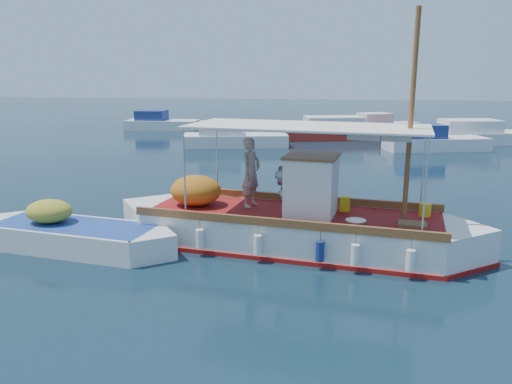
# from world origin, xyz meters

# --- Properties ---
(ground) EXTENTS (160.00, 160.00, 0.00)m
(ground) POSITION_xyz_m (0.00, 0.00, 0.00)
(ground) COLOR black
(ground) RESTS_ON ground
(fishing_caique) EXTENTS (10.27, 3.90, 6.33)m
(fishing_caique) POSITION_xyz_m (-0.24, -0.18, 0.56)
(fishing_caique) COLOR white
(fishing_caique) RESTS_ON ground
(dinghy) EXTENTS (6.02, 2.34, 1.48)m
(dinghy) POSITION_xyz_m (-5.97, -1.28, 0.31)
(dinghy) COLOR white
(dinghy) RESTS_ON ground
(bg_boat_nw) EXTENTS (6.98, 3.80, 1.80)m
(bg_boat_nw) POSITION_xyz_m (-5.61, 18.28, 0.49)
(bg_boat_nw) COLOR silver
(bg_boat_nw) RESTS_ON ground
(bg_boat_n) EXTENTS (10.42, 5.13, 1.80)m
(bg_boat_n) POSITION_xyz_m (1.96, 23.59, 0.49)
(bg_boat_n) COLOR #A0231A
(bg_boat_n) RESTS_ON ground
(bg_boat_ne) EXTENTS (6.47, 3.66, 1.80)m
(bg_boat_ne) POSITION_xyz_m (6.88, 18.62, 0.49)
(bg_boat_ne) COLOR silver
(bg_boat_ne) RESTS_ON ground
(bg_boat_e) EXTENTS (9.47, 4.25, 1.80)m
(bg_boat_e) POSITION_xyz_m (10.89, 22.33, 0.49)
(bg_boat_e) COLOR silver
(bg_boat_e) RESTS_ON ground
(bg_boat_far_w) EXTENTS (6.07, 2.59, 1.80)m
(bg_boat_far_w) POSITION_xyz_m (-13.60, 27.15, 0.49)
(bg_boat_far_w) COLOR silver
(bg_boat_far_w) RESTS_ON ground
(bg_boat_far_n) EXTENTS (6.17, 4.34, 1.80)m
(bg_boat_far_n) POSITION_xyz_m (4.60, 27.34, 0.49)
(bg_boat_far_n) COLOR silver
(bg_boat_far_n) RESTS_ON ground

